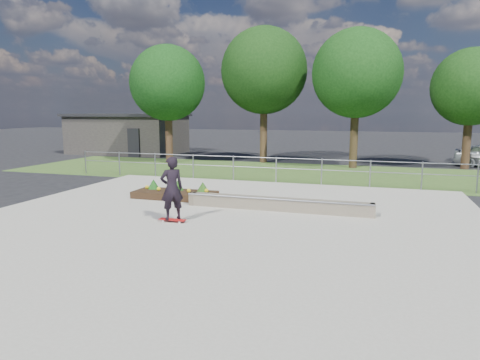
# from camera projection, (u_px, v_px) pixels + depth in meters

# --- Properties ---
(ground) EXTENTS (120.00, 120.00, 0.00)m
(ground) POSITION_uv_depth(u_px,v_px,m) (217.00, 226.00, 12.00)
(ground) COLOR black
(ground) RESTS_ON ground
(grass_verge) EXTENTS (30.00, 8.00, 0.02)m
(grass_verge) POSITION_uv_depth(u_px,v_px,m) (291.00, 173.00, 22.36)
(grass_verge) COLOR #375522
(grass_verge) RESTS_ON ground
(concrete_slab) EXTENTS (15.00, 15.00, 0.06)m
(concrete_slab) POSITION_uv_depth(u_px,v_px,m) (217.00, 225.00, 11.99)
(concrete_slab) COLOR #A09D8E
(concrete_slab) RESTS_ON ground
(fence) EXTENTS (20.06, 0.06, 1.20)m
(fence) POSITION_uv_depth(u_px,v_px,m) (276.00, 167.00, 18.94)
(fence) COLOR gray
(fence) RESTS_ON ground
(building) EXTENTS (8.40, 5.40, 3.00)m
(building) POSITION_uv_depth(u_px,v_px,m) (128.00, 133.00, 32.84)
(building) COLOR #2C2A27
(building) RESTS_ON ground
(tree_far_left) EXTENTS (4.55, 4.55, 7.15)m
(tree_far_left) POSITION_uv_depth(u_px,v_px,m) (168.00, 83.00, 25.83)
(tree_far_left) COLOR #342015
(tree_far_left) RESTS_ON ground
(tree_mid_left) EXTENTS (5.25, 5.25, 8.25)m
(tree_mid_left) POSITION_uv_depth(u_px,v_px,m) (264.00, 71.00, 25.97)
(tree_mid_left) COLOR #352315
(tree_mid_left) RESTS_ON ground
(tree_mid_right) EXTENTS (4.90, 4.90, 7.70)m
(tree_mid_right) POSITION_uv_depth(u_px,v_px,m) (357.00, 74.00, 23.46)
(tree_mid_right) COLOR #2F2112
(tree_mid_right) RESTS_ON ground
(tree_far_right) EXTENTS (4.20, 4.20, 6.60)m
(tree_far_right) POSITION_uv_depth(u_px,v_px,m) (471.00, 87.00, 23.22)
(tree_far_right) COLOR #311F13
(tree_far_right) RESTS_ON ground
(grind_ledge) EXTENTS (6.00, 0.44, 0.43)m
(grind_ledge) POSITION_uv_depth(u_px,v_px,m) (277.00, 204.00, 13.65)
(grind_ledge) COLOR #675D4C
(grind_ledge) RESTS_ON concrete_slab
(planter_bed) EXTENTS (3.00, 1.20, 0.61)m
(planter_bed) POSITION_uv_depth(u_px,v_px,m) (175.00, 193.00, 15.63)
(planter_bed) COLOR black
(planter_bed) RESTS_ON concrete_slab
(skateboarder) EXTENTS (0.80, 0.76, 1.89)m
(skateboarder) POSITION_uv_depth(u_px,v_px,m) (172.00, 188.00, 12.09)
(skateboarder) COLOR white
(skateboarder) RESTS_ON concrete_slab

